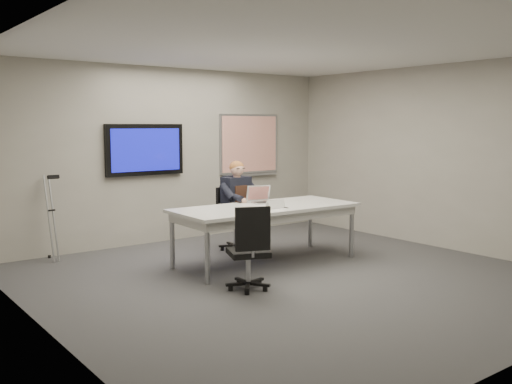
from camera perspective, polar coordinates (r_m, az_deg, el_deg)
floor at (r=7.14m, az=3.68°, el=-8.58°), size 6.00×6.00×0.02m
ceiling at (r=6.95m, az=3.85°, el=14.28°), size 6.00×6.00×0.02m
wall_back at (r=9.37m, az=-8.42°, el=3.68°), size 6.00×0.02×2.80m
wall_left at (r=5.43m, az=-20.82°, el=1.19°), size 0.02×6.00×2.80m
wall_right at (r=9.16m, az=18.06°, el=3.36°), size 0.02×6.00×2.80m
conference_table at (r=7.76m, az=0.98°, el=-2.07°), size 2.59×1.14×0.79m
tv_display at (r=9.09m, az=-11.03°, el=4.17°), size 1.30×0.09×0.80m
whiteboard at (r=10.18m, az=-0.68°, el=4.72°), size 1.25×0.08×1.10m
office_chair_far at (r=8.66m, az=-2.28°, el=-3.85°), size 0.52×0.52×0.95m
office_chair_near at (r=6.54m, az=-0.69°, el=-7.21°), size 0.61×0.61×0.99m
seated_person at (r=8.43m, az=-1.30°, el=-2.41°), size 0.43×0.74×1.36m
crutch at (r=8.42m, az=-19.80°, el=-2.31°), size 0.28×0.72×1.30m
laptop at (r=8.04m, az=0.62°, el=-0.66°), size 0.40×0.41×0.24m
name_tent at (r=7.54m, az=1.95°, el=-1.21°), size 0.28×0.08×0.11m
pen at (r=7.58m, az=2.87°, el=-1.55°), size 0.04×0.13×0.01m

